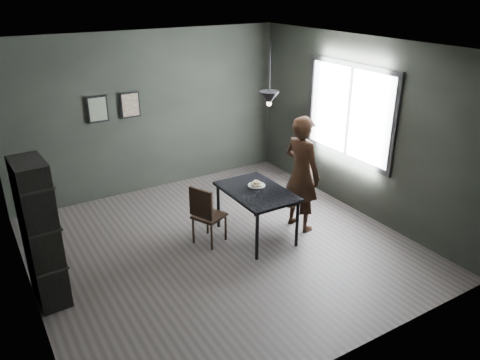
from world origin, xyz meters
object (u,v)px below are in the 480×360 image
white_plate (257,186)px  wood_chair (206,212)px  woman (302,174)px  pendant_lamp (269,98)px  shelf_unit (41,234)px  cafe_table (257,195)px

white_plate → wood_chair: 0.86m
woman → pendant_lamp: (-0.48, 0.20, 1.16)m
white_plate → wood_chair: size_ratio=0.25×
shelf_unit → cafe_table: bearing=-3.6°
wood_chair → cafe_table: bearing=-38.6°
shelf_unit → pendant_lamp: pendant_lamp is taller
white_plate → pendant_lamp: (0.17, -0.02, 1.29)m
shelf_unit → pendant_lamp: bearing=-1.8°
woman → pendant_lamp: pendant_lamp is taller
pendant_lamp → wood_chair: bearing=175.1°
white_plate → cafe_table: bearing=-122.5°
shelf_unit → wood_chair: bearing=1.1°
cafe_table → woman: (0.73, -0.10, 0.22)m
woman → shelf_unit: bearing=79.4°
cafe_table → shelf_unit: bearing=179.6°
cafe_table → white_plate: size_ratio=5.22×
white_plate → shelf_unit: shelf_unit is taller
pendant_lamp → cafe_table: bearing=-158.2°
cafe_table → wood_chair: bearing=165.9°
wood_chair → pendant_lamp: 1.83m
cafe_table → pendant_lamp: bearing=21.8°
white_plate → shelf_unit: 3.00m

